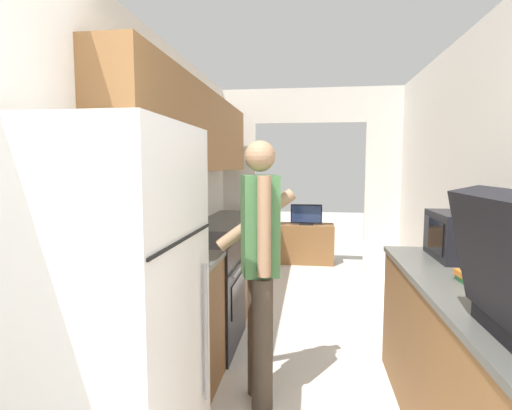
{
  "coord_description": "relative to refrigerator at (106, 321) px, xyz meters",
  "views": [
    {
      "loc": [
        0.02,
        -0.8,
        1.49
      ],
      "look_at": [
        -0.38,
        2.12,
        1.19
      ],
      "focal_mm": 28.0,
      "sensor_mm": 36.0,
      "label": 1
    }
  ],
  "objects": [
    {
      "name": "wall_left",
      "position": [
        -0.3,
        1.41,
        0.65
      ],
      "size": [
        0.38,
        6.98,
        2.5
      ],
      "color": "white",
      "rests_on": "ground_plane"
    },
    {
      "name": "wall_far_with_doorway",
      "position": [
        0.83,
        3.88,
        0.59
      ],
      "size": [
        2.76,
        0.06,
        2.5
      ],
      "color": "white",
      "rests_on": "ground_plane"
    },
    {
      "name": "counter_left",
      "position": [
        -0.05,
        2.17,
        -0.38
      ],
      "size": [
        0.62,
        3.28,
        0.89
      ],
      "color": "brown",
      "rests_on": "ground_plane"
    },
    {
      "name": "counter_right",
      "position": [
        1.71,
        0.42,
        -0.38
      ],
      "size": [
        0.62,
        2.19,
        0.89
      ],
      "color": "brown",
      "rests_on": "ground_plane"
    },
    {
      "name": "refrigerator",
      "position": [
        0.0,
        0.0,
        0.0
      ],
      "size": [
        0.72,
        0.78,
        1.66
      ],
      "color": "white",
      "rests_on": "ground_plane"
    },
    {
      "name": "range_oven",
      "position": [
        -0.04,
        1.59,
        -0.38
      ],
      "size": [
        0.66,
        0.78,
        1.03
      ],
      "color": "black",
      "rests_on": "ground_plane"
    },
    {
      "name": "person",
      "position": [
        0.55,
        0.85,
        0.05
      ],
      "size": [
        0.52,
        0.44,
        1.64
      ],
      "rotation": [
        0.0,
        0.0,
        1.87
      ],
      "color": "#4C4238",
      "rests_on": "ground_plane"
    },
    {
      "name": "microwave",
      "position": [
        1.82,
        1.15,
        0.21
      ],
      "size": [
        0.35,
        0.48,
        0.3
      ],
      "color": "black",
      "rests_on": "counter_right"
    },
    {
      "name": "book_stack",
      "position": [
        1.71,
        0.52,
        0.1
      ],
      "size": [
        0.21,
        0.31,
        0.08
      ],
      "color": "#33894C",
      "rests_on": "counter_right"
    },
    {
      "name": "tv_cabinet",
      "position": [
        0.79,
        4.54,
        -0.53
      ],
      "size": [
        0.83,
        0.42,
        0.59
      ],
      "color": "brown",
      "rests_on": "ground_plane"
    },
    {
      "name": "television",
      "position": [
        0.79,
        4.5,
        -0.08
      ],
      "size": [
        0.47,
        0.16,
        0.31
      ],
      "color": "black",
      "rests_on": "tv_cabinet"
    }
  ]
}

